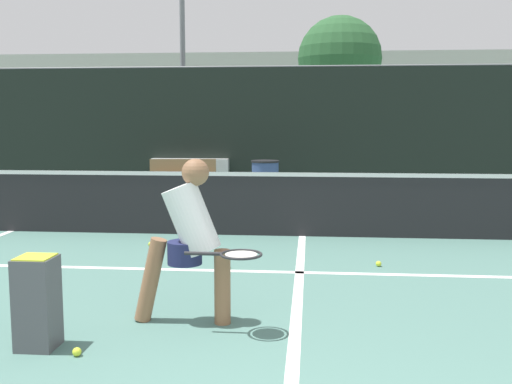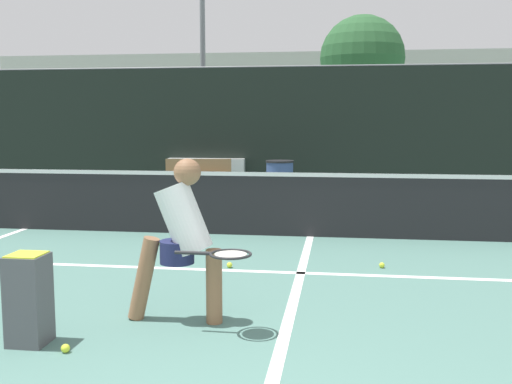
{
  "view_description": "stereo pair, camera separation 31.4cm",
  "coord_description": "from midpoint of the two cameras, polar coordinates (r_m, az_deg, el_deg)",
  "views": [
    {
      "loc": [
        0.11,
        -2.09,
        1.73
      ],
      "look_at": [
        -0.47,
        4.26,
        0.95
      ],
      "focal_mm": 42.0,
      "sensor_mm": 36.0,
      "label": 1
    },
    {
      "loc": [
        0.42,
        -2.05,
        1.73
      ],
      "look_at": [
        -0.47,
        4.26,
        0.95
      ],
      "focal_mm": 42.0,
      "sensor_mm": 36.0,
      "label": 2
    }
  ],
  "objects": [
    {
      "name": "ball_hopper",
      "position": [
        4.92,
        -21.88,
        -9.55
      ],
      "size": [
        0.28,
        0.28,
        0.71
      ],
      "color": "#4C4C51",
      "rests_on": "ground"
    },
    {
      "name": "fence_back",
      "position": [
        13.89,
        4.14,
        5.85
      ],
      "size": [
        24.0,
        0.06,
        2.95
      ],
      "color": "black",
      "rests_on": "ground"
    },
    {
      "name": "tree_west",
      "position": [
        23.69,
        7.6,
        12.46
      ],
      "size": [
        3.21,
        3.21,
        5.65
      ],
      "color": "brown",
      "rests_on": "ground"
    },
    {
      "name": "courtside_bench",
      "position": [
        13.18,
        -7.66,
        1.37
      ],
      "size": [
        1.49,
        0.59,
        0.86
      ],
      "rotation": [
        0.0,
        0.0,
        0.15
      ],
      "color": "olive",
      "rests_on": "ground"
    },
    {
      "name": "floodlight_mast",
      "position": [
        18.99,
        -7.54,
        16.37
      ],
      "size": [
        1.1,
        0.24,
        7.51
      ],
      "color": "slate",
      "rests_on": "ground"
    },
    {
      "name": "court_service_line",
      "position": [
        6.84,
        2.85,
        -7.66
      ],
      "size": [
        8.25,
        0.1,
        0.01
      ],
      "primitive_type": "cube",
      "color": "white",
      "rests_on": "ground"
    },
    {
      "name": "tennis_ball_scattered_0",
      "position": [
        7.05,
        -4.01,
        -6.98
      ],
      "size": [
        0.07,
        0.07,
        0.07
      ],
      "primitive_type": "sphere",
      "color": "#D1E033",
      "rests_on": "ground"
    },
    {
      "name": "player_practicing",
      "position": [
        5.08,
        -8.05,
        -4.09
      ],
      "size": [
        1.13,
        0.56,
        1.41
      ],
      "rotation": [
        0.0,
        0.0,
        -0.01
      ],
      "color": "#8C6042",
      "rests_on": "ground"
    },
    {
      "name": "net",
      "position": [
        8.84,
        3.45,
        -0.97
      ],
      "size": [
        11.09,
        0.09,
        1.07
      ],
      "color": "slate",
      "rests_on": "ground"
    },
    {
      "name": "tennis_ball_scattered_5",
      "position": [
        4.77,
        -18.57,
        -14.25
      ],
      "size": [
        0.07,
        0.07,
        0.07
      ],
      "primitive_type": "sphere",
      "color": "#D1E033",
      "rests_on": "ground"
    },
    {
      "name": "trash_bin",
      "position": [
        12.74,
        0.17,
        1.11
      ],
      "size": [
        0.6,
        0.6,
        0.86
      ],
      "color": "#384C7F",
      "rests_on": "ground"
    },
    {
      "name": "tennis_ball_scattered_4",
      "position": [
        8.34,
        -11.08,
        -4.9
      ],
      "size": [
        0.07,
        0.07,
        0.07
      ],
      "primitive_type": "sphere",
      "color": "#D1E033",
      "rests_on": "ground"
    },
    {
      "name": "court_center_mark",
      "position": [
        6.02,
        2.51,
        -9.7
      ],
      "size": [
        0.1,
        5.98,
        0.01
      ],
      "primitive_type": "cube",
      "color": "white",
      "rests_on": "ground"
    },
    {
      "name": "building_far",
      "position": [
        32.08,
        4.79,
        8.42
      ],
      "size": [
        36.0,
        2.4,
        5.13
      ],
      "primitive_type": "cube",
      "color": "#B2ADA3",
      "rests_on": "ground"
    },
    {
      "name": "parked_car",
      "position": [
        16.21,
        -5.29,
        2.83
      ],
      "size": [
        1.82,
        4.62,
        1.36
      ],
      "color": "silver",
      "rests_on": "ground"
    },
    {
      "name": "tennis_ball_scattered_3",
      "position": [
        7.22,
        10.37,
        -6.74
      ],
      "size": [
        0.07,
        0.07,
        0.07
      ],
      "primitive_type": "sphere",
      "color": "#D1E033",
      "rests_on": "ground"
    }
  ]
}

